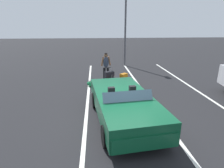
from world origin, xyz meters
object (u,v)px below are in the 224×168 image
Objects in this scene: suitcase_medium_bright at (124,79)px; parking_lamp_post at (125,26)px; convertible_car at (125,107)px; suitcase_large_black at (109,78)px; duffel_bag at (92,84)px; traveler_person at (106,66)px; suitcase_small_carryon at (112,85)px.

suitcase_medium_bright is 0.12× the size of parking_lamp_post.
suitcase_large_black is (-4.19, -0.19, -0.22)m from convertible_car.
suitcase_medium_bright is 0.89× the size of duffel_bag.
suitcase_large_black is at bearing -3.66° from traveler_person.
parking_lamp_post is (-4.86, 1.59, 2.67)m from suitcase_large_black.
convertible_car is at bearing 62.81° from suitcase_small_carryon.
traveler_person is (-0.93, 0.80, 0.77)m from duffel_bag.
duffel_bag is at bearing -26.28° from parking_lamp_post.
duffel_bag is (0.27, -0.93, -0.21)m from suitcase_large_black.
duffel_bag is 0.13× the size of parking_lamp_post.
suitcase_large_black is 1.27× the size of suitcase_small_carryon.
suitcase_small_carryon is at bearing 63.54° from duffel_bag.
parking_lamp_post is at bearing 142.51° from suitcase_large_black.
convertible_car is 4.50× the size of suitcase_large_black.
duffel_bag is at bearing -170.49° from convertible_car.
convertible_car is 4.88m from traveler_person.
suitcase_small_carryon is 0.14× the size of parking_lamp_post.
suitcase_small_carryon reaches higher than duffel_bag.
suitcase_small_carryon is 0.46× the size of traveler_person.
convertible_car is 4.11m from duffel_bag.
traveler_person is 5.01m from parking_lamp_post.
duffel_bag is 1.45m from traveler_person.
traveler_person is (-0.66, -0.14, 0.56)m from suitcase_large_black.
parking_lamp_post reaches higher than suitcase_large_black.
suitcase_large_black is 0.58× the size of traveler_person.
duffel_bag is (-3.93, -1.13, -0.43)m from convertible_car.
traveler_person is (-4.85, -0.33, 0.34)m from convertible_car.
suitcase_large_black is 1.37× the size of duffel_bag.
parking_lamp_post is (-5.63, 1.52, 2.79)m from suitcase_small_carryon.
suitcase_medium_bright is 1.02m from suitcase_small_carryon.
convertible_car reaches higher than suitcase_large_black.
traveler_person reaches higher than suitcase_medium_bright.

